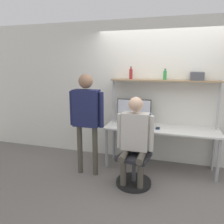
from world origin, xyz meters
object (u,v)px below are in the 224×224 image
monitor (134,110)px  person_seated (135,134)px  cell_phone (158,128)px  person_standing (86,111)px  bottle_green (165,75)px  office_chair (135,166)px  storage_box (197,76)px  laptop (142,123)px  bottle_red (131,74)px

monitor → person_seated: bearing=-78.0°
cell_phone → person_standing: bearing=-155.2°
bottle_green → person_standing: bearing=-147.9°
office_chair → person_seated: size_ratio=0.67×
cell_phone → person_seated: (-0.29, -0.66, 0.06)m
office_chair → storage_box: 1.85m
laptop → storage_box: 1.24m
person_standing → cell_phone: bearing=24.8°
person_seated → bottle_green: size_ratio=7.32×
monitor → bottle_red: 0.68m
cell_phone → office_chair: bearing=-115.2°
bottle_green → storage_box: bearing=-0.0°
person_seated → bottle_red: 1.27m
laptop → bottle_green: 0.95m
office_chair → storage_box: storage_box is taller
storage_box → bottle_red: bearing=-180.0°
laptop → bottle_red: bearing=142.1°
person_seated → bottle_red: (-0.26, 0.88, 0.87)m
monitor → person_seated: size_ratio=0.46×
laptop → office_chair: (0.00, -0.63, -0.54)m
office_chair → person_seated: 0.54m
bottle_green → monitor: bearing=-179.8°
monitor → cell_phone: monitor is taller
monitor → person_standing: 1.00m
office_chair → person_seated: bearing=-97.1°
monitor → office_chair: bearing=-77.0°
cell_phone → storage_box: 1.11m
cell_phone → monitor: bearing=154.7°
laptop → office_chair: 0.84m
cell_phone → bottle_red: size_ratio=0.66×
monitor → bottle_green: bottle_green is taller
laptop → bottle_green: size_ratio=1.79×
bottle_red → storage_box: bearing=0.0°
cell_phone → person_standing: size_ratio=0.09×
laptop → person_seated: person_seated is taller
bottle_red → monitor: bearing=-1.7°
storage_box → bottle_green: bearing=180.0°
monitor → cell_phone: 0.59m
laptop → person_seated: 0.68m
office_chair → bottle_red: size_ratio=4.12×
cell_phone → bottle_red: 1.11m
person_standing → bottle_red: 1.12m
office_chair → person_standing: size_ratio=0.54×
person_seated → storage_box: storage_box is taller
bottle_green → storage_box: size_ratio=0.83×
bottle_red → bottle_green: size_ratio=1.19×
monitor → laptop: 0.34m
laptop → bottle_red: size_ratio=1.50×
cell_phone → person_seated: size_ratio=0.11×
person_seated → person_standing: size_ratio=0.81×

